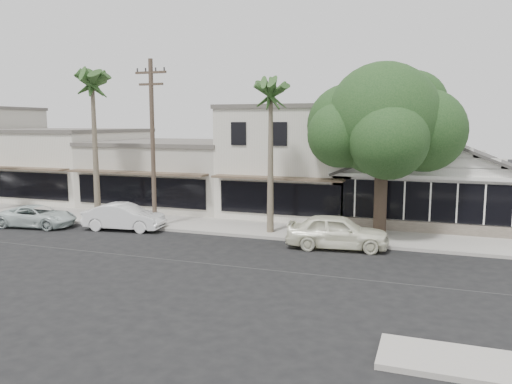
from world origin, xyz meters
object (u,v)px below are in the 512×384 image
at_px(car_0, 337,232).
at_px(shade_tree, 382,123).
at_px(utility_pole, 153,140).
at_px(car_2, 37,216).
at_px(car_1, 124,217).

bearing_deg(car_0, shade_tree, -32.31).
bearing_deg(utility_pole, car_2, -165.08).
height_order(car_0, car_2, car_0).
bearing_deg(shade_tree, car_2, -167.37).
distance_m(car_2, shade_tree, 19.14).
relative_size(utility_pole, car_2, 2.09).
relative_size(car_0, shade_tree, 0.53).
height_order(utility_pole, shade_tree, utility_pole).
relative_size(utility_pole, car_1, 2.08).
bearing_deg(utility_pole, shade_tree, 11.34).
distance_m(car_1, shade_tree, 14.27).
bearing_deg(shade_tree, utility_pole, -168.66).
xyz_separation_m(car_0, car_2, (-16.49, -0.82, -0.19)).
bearing_deg(car_0, car_1, 82.29).
relative_size(car_1, shade_tree, 0.50).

